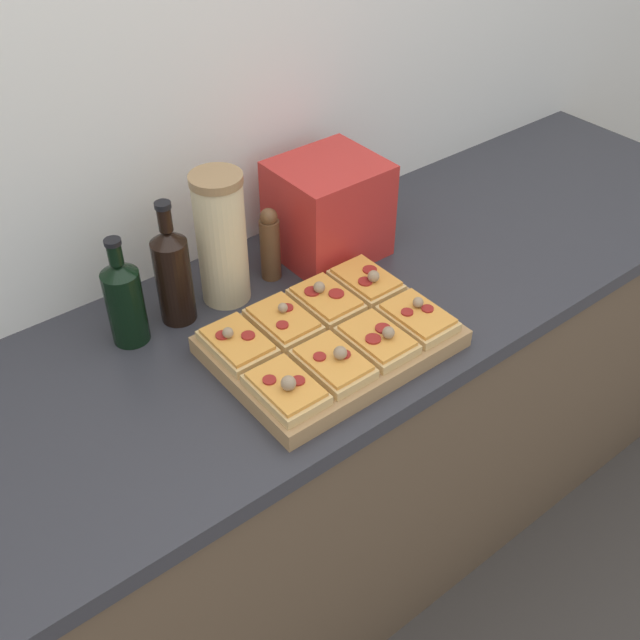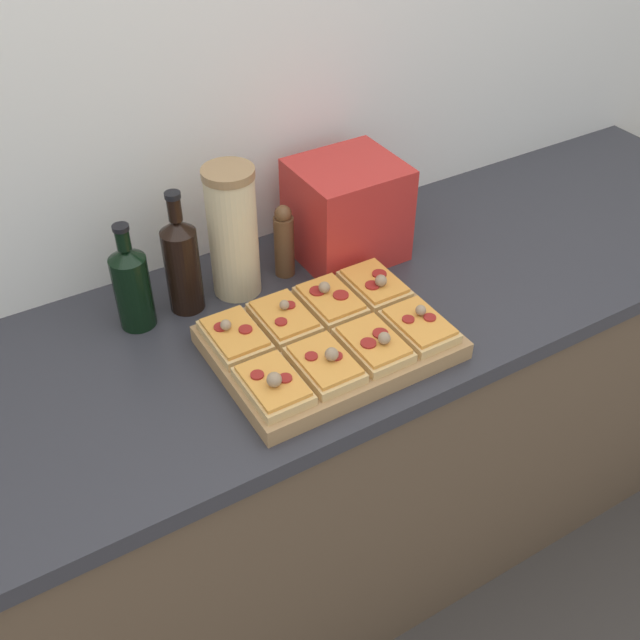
# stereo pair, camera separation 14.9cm
# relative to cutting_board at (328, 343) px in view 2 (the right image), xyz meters

# --- Properties ---
(wall_back) EXTENTS (6.00, 0.06, 2.50)m
(wall_back) POSITION_rel_cutting_board_xyz_m (0.00, 0.47, 0.31)
(wall_back) COLOR silver
(wall_back) RESTS_ON ground_plane
(kitchen_counter) EXTENTS (2.63, 0.67, 0.92)m
(kitchen_counter) POSITION_rel_cutting_board_xyz_m (0.00, 0.12, -0.48)
(kitchen_counter) COLOR brown
(kitchen_counter) RESTS_ON ground_plane
(cutting_board) EXTENTS (0.46, 0.34, 0.04)m
(cutting_board) POSITION_rel_cutting_board_xyz_m (0.00, 0.00, 0.00)
(cutting_board) COLOR #A37A4C
(cutting_board) RESTS_ON kitchen_counter
(pizza_slice_back_left) EXTENTS (0.10, 0.15, 0.05)m
(pizza_slice_back_left) POSITION_rel_cutting_board_xyz_m (-0.17, 0.08, 0.03)
(pizza_slice_back_left) COLOR tan
(pizza_slice_back_left) RESTS_ON cutting_board
(pizza_slice_back_midleft) EXTENTS (0.10, 0.15, 0.05)m
(pizza_slice_back_midleft) POSITION_rel_cutting_board_xyz_m (-0.05, 0.08, 0.03)
(pizza_slice_back_midleft) COLOR tan
(pizza_slice_back_midleft) RESTS_ON cutting_board
(pizza_slice_back_midright) EXTENTS (0.10, 0.15, 0.05)m
(pizza_slice_back_midright) POSITION_rel_cutting_board_xyz_m (0.05, 0.08, 0.03)
(pizza_slice_back_midright) COLOR tan
(pizza_slice_back_midright) RESTS_ON cutting_board
(pizza_slice_back_right) EXTENTS (0.10, 0.15, 0.05)m
(pizza_slice_back_right) POSITION_rel_cutting_board_xyz_m (0.17, 0.08, 0.03)
(pizza_slice_back_right) COLOR tan
(pizza_slice_back_right) RESTS_ON cutting_board
(pizza_slice_front_left) EXTENTS (0.10, 0.15, 0.06)m
(pizza_slice_front_left) POSITION_rel_cutting_board_xyz_m (-0.17, -0.08, 0.03)
(pizza_slice_front_left) COLOR tan
(pizza_slice_front_left) RESTS_ON cutting_board
(pizza_slice_front_midleft) EXTENTS (0.10, 0.15, 0.05)m
(pizza_slice_front_midleft) POSITION_rel_cutting_board_xyz_m (-0.05, -0.08, 0.03)
(pizza_slice_front_midleft) COLOR tan
(pizza_slice_front_midleft) RESTS_ON cutting_board
(pizza_slice_front_midright) EXTENTS (0.10, 0.15, 0.05)m
(pizza_slice_front_midright) POSITION_rel_cutting_board_xyz_m (0.06, -0.08, 0.03)
(pizza_slice_front_midright) COLOR tan
(pizza_slice_front_midright) RESTS_ON cutting_board
(pizza_slice_front_right) EXTENTS (0.10, 0.15, 0.05)m
(pizza_slice_front_right) POSITION_rel_cutting_board_xyz_m (0.17, -0.08, 0.03)
(pizza_slice_front_right) COLOR tan
(pizza_slice_front_right) RESTS_ON cutting_board
(olive_oil_bottle) EXTENTS (0.08, 0.08, 0.24)m
(olive_oil_bottle) POSITION_rel_cutting_board_xyz_m (-0.30, 0.28, 0.08)
(olive_oil_bottle) COLOR black
(olive_oil_bottle) RESTS_ON kitchen_counter
(wine_bottle) EXTENTS (0.07, 0.07, 0.28)m
(wine_bottle) POSITION_rel_cutting_board_xyz_m (-0.19, 0.28, 0.10)
(wine_bottle) COLOR black
(wine_bottle) RESTS_ON kitchen_counter
(grain_jar_tall) EXTENTS (0.11, 0.11, 0.30)m
(grain_jar_tall) POSITION_rel_cutting_board_xyz_m (-0.07, 0.28, 0.13)
(grain_jar_tall) COLOR beige
(grain_jar_tall) RESTS_ON kitchen_counter
(pepper_mill) EXTENTS (0.05, 0.05, 0.18)m
(pepper_mill) POSITION_rel_cutting_board_xyz_m (0.06, 0.28, 0.07)
(pepper_mill) COLOR brown
(pepper_mill) RESTS_ON kitchen_counter
(toaster_oven) EXTENTS (0.26, 0.21, 0.23)m
(toaster_oven) POSITION_rel_cutting_board_xyz_m (0.22, 0.28, 0.10)
(toaster_oven) COLOR red
(toaster_oven) RESTS_ON kitchen_counter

